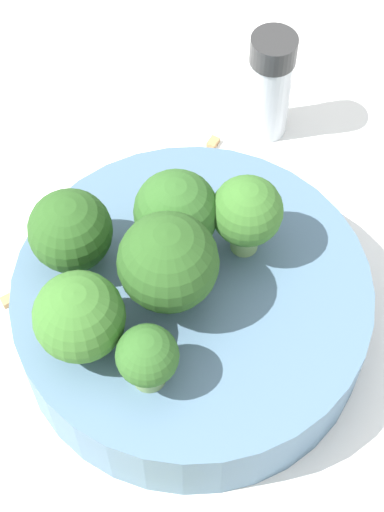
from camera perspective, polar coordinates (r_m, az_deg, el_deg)
ground_plane at (r=0.52m, az=0.00°, el=-4.88°), size 3.00×3.00×0.00m
bowl at (r=0.50m, az=0.00°, el=-3.55°), size 0.20×0.20×0.05m
broccoli_floret_0 at (r=0.44m, az=-1.87°, el=-0.09°), size 0.05×0.05×0.07m
broccoli_floret_1 at (r=0.44m, az=-7.80°, el=-3.65°), size 0.05×0.05×0.05m
broccoli_floret_2 at (r=0.47m, az=3.68°, el=2.87°), size 0.04×0.04×0.05m
broccoli_floret_3 at (r=0.47m, az=-8.11°, el=1.61°), size 0.05×0.05×0.05m
broccoli_floret_4 at (r=0.43m, az=-2.98°, el=-6.80°), size 0.03×0.03×0.04m
broccoli_floret_5 at (r=0.47m, az=-1.06°, el=2.88°), size 0.05×0.05×0.06m
pepper_shaker at (r=0.58m, az=5.21°, el=11.28°), size 0.03×0.03×0.08m
almond_crumb_0 at (r=0.54m, az=-12.14°, el=-2.76°), size 0.01×0.01×0.01m
almond_crumb_1 at (r=0.60m, az=1.42°, el=7.71°), size 0.01×0.01×0.01m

